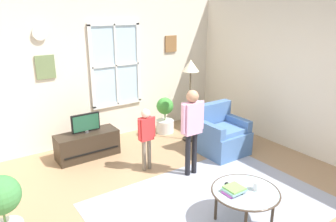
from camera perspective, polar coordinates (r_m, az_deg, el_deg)
ground_plane at (r=4.45m, az=4.77°, el=-16.49°), size 5.82×6.28×0.02m
back_wall at (r=6.28m, az=-11.89°, el=6.99°), size 5.22×0.17×2.69m
side_wall_right at (r=5.88m, az=25.80°, el=4.80°), size 0.12×5.68×2.69m
area_rug at (r=4.47m, az=8.00°, el=-16.21°), size 3.05×2.14×0.01m
tv_stand at (r=5.78m, az=-14.17°, el=-5.84°), size 1.06×0.43×0.45m
television at (r=5.63m, az=-14.47°, el=-2.06°), size 0.49×0.08×0.34m
armchair at (r=5.81m, az=9.49°, el=-4.30°), size 0.76×0.74×0.87m
coffee_table at (r=4.00m, az=13.61°, el=-13.96°), size 0.81×0.81×0.45m
book_stack at (r=3.91m, az=11.72°, el=-13.58°), size 0.26×0.20×0.07m
cup at (r=4.01m, az=15.49°, el=-12.74°), size 0.08×0.08×0.11m
remote_near_books at (r=4.03m, az=10.97°, el=-12.91°), size 0.04×0.14×0.02m
remote_near_cup at (r=3.95m, az=12.68°, el=-13.71°), size 0.11×0.14×0.02m
person_red_shirt at (r=5.02m, az=-3.91°, el=-3.83°), size 0.31×0.14×1.03m
person_pink_shirt at (r=4.81m, az=4.28°, el=-2.15°), size 0.41×0.19×1.36m
potted_plant_by_window at (r=6.65m, az=-0.54°, el=-0.74°), size 0.37×0.37×0.75m
potted_plant_corner at (r=3.97m, az=-27.39°, el=-15.00°), size 0.42×0.42×0.84m
floor_lamp at (r=6.01m, az=4.03°, el=6.65°), size 0.32×0.32×1.59m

